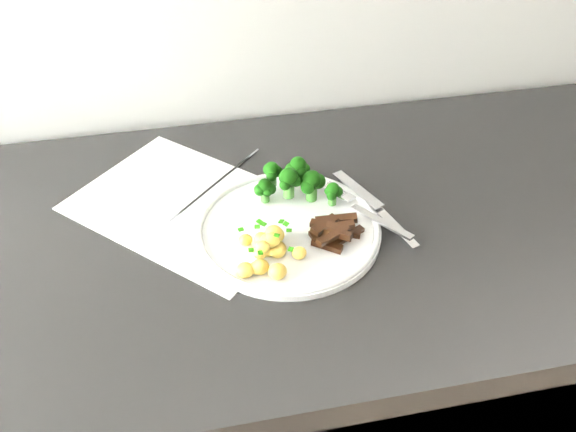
{
  "coord_description": "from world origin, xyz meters",
  "views": [
    {
      "loc": [
        -0.16,
        1.05,
        1.44
      ],
      "look_at": [
        -0.03,
        1.68,
        0.9
      ],
      "focal_mm": 39.56,
      "sensor_mm": 36.0,
      "label": 1
    }
  ],
  "objects_px": {
    "counter": "(262,415)",
    "fork": "(369,213)",
    "potatoes": "(268,249)",
    "broccoli": "(295,179)",
    "knife": "(384,217)",
    "recipe_paper": "(189,206)",
    "plate": "(288,229)",
    "beef_strips": "(334,230)"
  },
  "relations": [
    {
      "from": "counter",
      "to": "fork",
      "type": "bearing_deg",
      "value": -2.15
    },
    {
      "from": "counter",
      "to": "potatoes",
      "type": "relative_size",
      "value": 24.85
    },
    {
      "from": "broccoli",
      "to": "knife",
      "type": "bearing_deg",
      "value": -30.75
    },
    {
      "from": "counter",
      "to": "recipe_paper",
      "type": "height_order",
      "value": "recipe_paper"
    },
    {
      "from": "potatoes",
      "to": "fork",
      "type": "xyz_separation_m",
      "value": [
        0.15,
        0.05,
        -0.01
      ]
    },
    {
      "from": "plate",
      "to": "broccoli",
      "type": "relative_size",
      "value": 2.07
    },
    {
      "from": "plate",
      "to": "fork",
      "type": "distance_m",
      "value": 0.11
    },
    {
      "from": "potatoes",
      "to": "knife",
      "type": "distance_m",
      "value": 0.18
    },
    {
      "from": "recipe_paper",
      "to": "beef_strips",
      "type": "height_order",
      "value": "beef_strips"
    },
    {
      "from": "counter",
      "to": "broccoli",
      "type": "relative_size",
      "value": 19.02
    },
    {
      "from": "potatoes",
      "to": "beef_strips",
      "type": "bearing_deg",
      "value": 13.65
    },
    {
      "from": "recipe_paper",
      "to": "fork",
      "type": "height_order",
      "value": "fork"
    },
    {
      "from": "recipe_paper",
      "to": "knife",
      "type": "height_order",
      "value": "knife"
    },
    {
      "from": "recipe_paper",
      "to": "fork",
      "type": "relative_size",
      "value": 2.65
    },
    {
      "from": "recipe_paper",
      "to": "beef_strips",
      "type": "relative_size",
      "value": 4.95
    },
    {
      "from": "recipe_paper",
      "to": "knife",
      "type": "distance_m",
      "value": 0.28
    },
    {
      "from": "counter",
      "to": "potatoes",
      "type": "distance_m",
      "value": 0.46
    },
    {
      "from": "recipe_paper",
      "to": "potatoes",
      "type": "relative_size",
      "value": 4.09
    },
    {
      "from": "broccoli",
      "to": "knife",
      "type": "relative_size",
      "value": 0.67
    },
    {
      "from": "potatoes",
      "to": "beef_strips",
      "type": "distance_m",
      "value": 0.09
    },
    {
      "from": "counter",
      "to": "recipe_paper",
      "type": "bearing_deg",
      "value": 135.76
    },
    {
      "from": "recipe_paper",
      "to": "beef_strips",
      "type": "xyz_separation_m",
      "value": [
        0.18,
        -0.11,
        0.02
      ]
    },
    {
      "from": "beef_strips",
      "to": "knife",
      "type": "height_order",
      "value": "beef_strips"
    },
    {
      "from": "plate",
      "to": "counter",
      "type": "bearing_deg",
      "value": 173.84
    },
    {
      "from": "broccoli",
      "to": "potatoes",
      "type": "bearing_deg",
      "value": -117.6
    },
    {
      "from": "recipe_paper",
      "to": "broccoli",
      "type": "distance_m",
      "value": 0.16
    },
    {
      "from": "plate",
      "to": "broccoli",
      "type": "distance_m",
      "value": 0.08
    },
    {
      "from": "counter",
      "to": "knife",
      "type": "distance_m",
      "value": 0.48
    },
    {
      "from": "potatoes",
      "to": "fork",
      "type": "bearing_deg",
      "value": 18.27
    },
    {
      "from": "recipe_paper",
      "to": "knife",
      "type": "bearing_deg",
      "value": -18.37
    },
    {
      "from": "plate",
      "to": "fork",
      "type": "height_order",
      "value": "fork"
    },
    {
      "from": "counter",
      "to": "beef_strips",
      "type": "height_order",
      "value": "beef_strips"
    },
    {
      "from": "plate",
      "to": "beef_strips",
      "type": "bearing_deg",
      "value": -26.61
    },
    {
      "from": "broccoli",
      "to": "knife",
      "type": "xyz_separation_m",
      "value": [
        0.11,
        -0.07,
        -0.03
      ]
    },
    {
      "from": "plate",
      "to": "potatoes",
      "type": "bearing_deg",
      "value": -125.75
    },
    {
      "from": "broccoli",
      "to": "potatoes",
      "type": "xyz_separation_m",
      "value": [
        -0.06,
        -0.11,
        -0.02
      ]
    },
    {
      "from": "potatoes",
      "to": "knife",
      "type": "height_order",
      "value": "potatoes"
    },
    {
      "from": "plate",
      "to": "potatoes",
      "type": "distance_m",
      "value": 0.06
    },
    {
      "from": "counter",
      "to": "beef_strips",
      "type": "relative_size",
      "value": 30.07
    },
    {
      "from": "broccoli",
      "to": "potatoes",
      "type": "height_order",
      "value": "broccoli"
    },
    {
      "from": "potatoes",
      "to": "beef_strips",
      "type": "xyz_separation_m",
      "value": [
        0.09,
        0.02,
        -0.0
      ]
    },
    {
      "from": "beef_strips",
      "to": "fork",
      "type": "distance_m",
      "value": 0.06
    }
  ]
}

